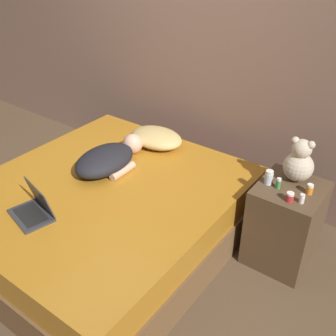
{
  "coord_description": "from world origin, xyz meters",
  "views": [
    {
      "loc": [
        1.74,
        -1.59,
        2.09
      ],
      "look_at": [
        0.4,
        0.24,
        0.69
      ],
      "focal_mm": 42.0,
      "sensor_mm": 36.0,
      "label": 1
    }
  ],
  "objects_px": {
    "laptop": "(34,209)",
    "bottle_clear": "(269,177)",
    "person_lying": "(109,158)",
    "bottle_white": "(302,199)",
    "bottle_orange": "(310,189)",
    "pillow": "(156,138)",
    "bottle_red": "(290,197)",
    "teddy_bear": "(299,162)",
    "bottle_green": "(278,183)"
  },
  "relations": [
    {
      "from": "bottle_clear",
      "to": "pillow",
      "type": "bearing_deg",
      "value": 171.99
    },
    {
      "from": "laptop",
      "to": "bottle_red",
      "type": "bearing_deg",
      "value": 49.65
    },
    {
      "from": "bottle_green",
      "to": "bottle_red",
      "type": "distance_m",
      "value": 0.15
    },
    {
      "from": "teddy_bear",
      "to": "bottle_orange",
      "type": "relative_size",
      "value": 4.45
    },
    {
      "from": "bottle_red",
      "to": "bottle_clear",
      "type": "xyz_separation_m",
      "value": [
        -0.19,
        0.1,
        0.02
      ]
    },
    {
      "from": "pillow",
      "to": "laptop",
      "type": "bearing_deg",
      "value": -92.58
    },
    {
      "from": "person_lying",
      "to": "bottle_clear",
      "type": "relative_size",
      "value": 6.72
    },
    {
      "from": "laptop",
      "to": "bottle_red",
      "type": "xyz_separation_m",
      "value": [
        1.3,
        0.95,
        0.09
      ]
    },
    {
      "from": "teddy_bear",
      "to": "laptop",
      "type": "bearing_deg",
      "value": -135.71
    },
    {
      "from": "laptop",
      "to": "bottle_orange",
      "type": "xyz_separation_m",
      "value": [
        1.38,
        1.1,
        0.1
      ]
    },
    {
      "from": "bottle_white",
      "to": "bottle_orange",
      "type": "height_order",
      "value": "bottle_orange"
    },
    {
      "from": "teddy_bear",
      "to": "bottle_green",
      "type": "relative_size",
      "value": 4.02
    },
    {
      "from": "pillow",
      "to": "bottle_orange",
      "type": "bearing_deg",
      "value": -4.37
    },
    {
      "from": "bottle_orange",
      "to": "bottle_white",
      "type": "bearing_deg",
      "value": -91.99
    },
    {
      "from": "laptop",
      "to": "bottle_green",
      "type": "bearing_deg",
      "value": 54.77
    },
    {
      "from": "teddy_bear",
      "to": "bottle_green",
      "type": "distance_m",
      "value": 0.21
    },
    {
      "from": "bottle_green",
      "to": "bottle_white",
      "type": "height_order",
      "value": "bottle_green"
    },
    {
      "from": "bottle_green",
      "to": "bottle_orange",
      "type": "height_order",
      "value": "bottle_green"
    },
    {
      "from": "person_lying",
      "to": "laptop",
      "type": "distance_m",
      "value": 0.71
    },
    {
      "from": "bottle_clear",
      "to": "person_lying",
      "type": "bearing_deg",
      "value": -162.79
    },
    {
      "from": "bottle_white",
      "to": "bottle_green",
      "type": "bearing_deg",
      "value": 160.28
    },
    {
      "from": "teddy_bear",
      "to": "bottle_clear",
      "type": "distance_m",
      "value": 0.22
    },
    {
      "from": "person_lying",
      "to": "bottle_red",
      "type": "relative_size",
      "value": 10.87
    },
    {
      "from": "bottle_green",
      "to": "teddy_bear",
      "type": "bearing_deg",
      "value": 71.59
    },
    {
      "from": "laptop",
      "to": "bottle_red",
      "type": "distance_m",
      "value": 1.62
    },
    {
      "from": "person_lying",
      "to": "bottle_orange",
      "type": "bearing_deg",
      "value": 15.5
    },
    {
      "from": "bottle_white",
      "to": "bottle_orange",
      "type": "distance_m",
      "value": 0.13
    },
    {
      "from": "bottle_red",
      "to": "bottle_orange",
      "type": "distance_m",
      "value": 0.17
    },
    {
      "from": "bottle_clear",
      "to": "bottle_orange",
      "type": "xyz_separation_m",
      "value": [
        0.26,
        0.05,
        -0.01
      ]
    },
    {
      "from": "pillow",
      "to": "laptop",
      "type": "height_order",
      "value": "laptop"
    },
    {
      "from": "bottle_white",
      "to": "bottle_clear",
      "type": "relative_size",
      "value": 0.63
    },
    {
      "from": "bottle_clear",
      "to": "teddy_bear",
      "type": "bearing_deg",
      "value": 50.47
    },
    {
      "from": "bottle_white",
      "to": "bottle_orange",
      "type": "bearing_deg",
      "value": 88.01
    },
    {
      "from": "teddy_bear",
      "to": "bottle_orange",
      "type": "distance_m",
      "value": 0.2
    },
    {
      "from": "laptop",
      "to": "bottle_clear",
      "type": "xyz_separation_m",
      "value": [
        1.11,
        1.06,
        0.11
      ]
    },
    {
      "from": "bottle_white",
      "to": "laptop",
      "type": "bearing_deg",
      "value": -144.48
    },
    {
      "from": "bottle_red",
      "to": "person_lying",
      "type": "bearing_deg",
      "value": -169.42
    },
    {
      "from": "person_lying",
      "to": "laptop",
      "type": "xyz_separation_m",
      "value": [
        0.02,
        -0.71,
        -0.03
      ]
    },
    {
      "from": "pillow",
      "to": "bottle_white",
      "type": "height_order",
      "value": "bottle_white"
    },
    {
      "from": "pillow",
      "to": "bottle_orange",
      "type": "relative_size",
      "value": 6.75
    },
    {
      "from": "bottle_white",
      "to": "teddy_bear",
      "type": "bearing_deg",
      "value": 117.62
    },
    {
      "from": "pillow",
      "to": "bottle_red",
      "type": "distance_m",
      "value": 1.28
    },
    {
      "from": "teddy_bear",
      "to": "bottle_red",
      "type": "distance_m",
      "value": 0.29
    },
    {
      "from": "person_lying",
      "to": "bottle_red",
      "type": "xyz_separation_m",
      "value": [
        1.32,
        0.25,
        0.06
      ]
    },
    {
      "from": "bottle_clear",
      "to": "bottle_orange",
      "type": "height_order",
      "value": "bottle_clear"
    },
    {
      "from": "bottle_green",
      "to": "bottle_red",
      "type": "bearing_deg",
      "value": -38.49
    },
    {
      "from": "laptop",
      "to": "person_lying",
      "type": "bearing_deg",
      "value": 104.76
    },
    {
      "from": "pillow",
      "to": "bottle_red",
      "type": "relative_size",
      "value": 7.6
    },
    {
      "from": "person_lying",
      "to": "bottle_orange",
      "type": "relative_size",
      "value": 9.66
    },
    {
      "from": "laptop",
      "to": "bottle_green",
      "type": "xyz_separation_m",
      "value": [
        1.19,
        1.04,
        0.1
      ]
    }
  ]
}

